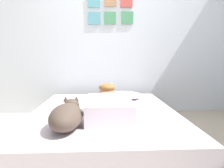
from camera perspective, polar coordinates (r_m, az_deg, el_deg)
name	(u,v)px	position (r m, az deg, el deg)	size (l,w,h in m)	color
ground_plane	(117,154)	(2.05, 1.51, -19.17)	(11.93, 11.93, 0.00)	tan
back_wall	(110,37)	(3.39, -0.50, 13.14)	(3.97, 0.12, 2.50)	silver
bed	(104,126)	(2.27, -2.18, -11.79)	(1.57, 2.00, 0.35)	#726051
pillow	(123,95)	(2.77, 3.14, -3.26)	(0.52, 0.32, 0.11)	silver
person_lying	(108,104)	(2.06, -1.06, -5.56)	(0.43, 0.92, 0.27)	silver
dog	(67,115)	(1.71, -12.71, -8.65)	(0.26, 0.57, 0.21)	#4C3D33
coffee_cup	(119,99)	(2.63, 1.96, -4.21)	(0.12, 0.09, 0.07)	teal
cell_phone	(82,114)	(2.09, -8.63, -8.35)	(0.07, 0.14, 0.01)	black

